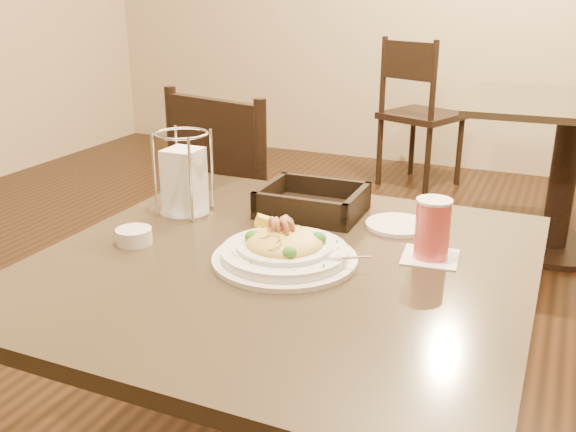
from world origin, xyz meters
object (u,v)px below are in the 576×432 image
at_px(side_plate, 398,225).
at_px(butter_ramekin, 134,236).
at_px(pasta_bowl, 285,249).
at_px(dining_chair_near, 246,221).
at_px(bread_basket, 312,204).
at_px(main_table, 284,364).
at_px(napkin_caddy, 184,179).
at_px(dining_chair_far, 418,109).
at_px(background_table, 567,150).
at_px(drink_glass, 432,229).

xyz_separation_m(side_plate, butter_ramekin, (-0.46, -0.31, 0.01)).
relative_size(pasta_bowl, butter_ramekin, 4.18).
bearing_deg(side_plate, dining_chair_near, 142.85).
bearing_deg(pasta_bowl, bread_basket, 100.99).
xyz_separation_m(main_table, napkin_caddy, (-0.31, 0.15, 0.31)).
relative_size(pasta_bowl, bread_basket, 1.33).
bearing_deg(napkin_caddy, dining_chair_near, 104.71).
bearing_deg(dining_chair_far, butter_ramekin, 113.20).
distance_m(background_table, napkin_caddy, 2.17).
bearing_deg(pasta_bowl, napkin_caddy, 153.50).
height_order(pasta_bowl, napkin_caddy, napkin_caddy).
relative_size(pasta_bowl, napkin_caddy, 1.59).
bearing_deg(dining_chair_far, drink_glass, 124.45).
height_order(bread_basket, side_plate, bread_basket).
bearing_deg(side_plate, background_table, 80.46).
bearing_deg(butter_ramekin, dining_chair_far, 91.88).
bearing_deg(napkin_caddy, butter_ramekin, -88.74).
bearing_deg(drink_glass, dining_chair_near, 139.80).
xyz_separation_m(main_table, background_table, (0.47, 2.15, 0.00)).
distance_m(bread_basket, napkin_caddy, 0.29).
bearing_deg(pasta_bowl, side_plate, 60.88).
bearing_deg(side_plate, butter_ramekin, -146.37).
height_order(napkin_caddy, butter_ramekin, napkin_caddy).
bearing_deg(dining_chair_far, bread_basket, 118.94).
distance_m(dining_chair_near, butter_ramekin, 0.82).
bearing_deg(dining_chair_far, pasta_bowl, 119.25).
bearing_deg(drink_glass, butter_ramekin, -163.19).
bearing_deg(background_table, main_table, -102.38).
height_order(dining_chair_far, side_plate, dining_chair_far).
bearing_deg(background_table, napkin_caddy, -111.34).
height_order(main_table, pasta_bowl, pasta_bowl).
height_order(drink_glass, side_plate, drink_glass).
xyz_separation_m(dining_chair_far, bread_basket, (0.36, -2.66, 0.26)).
relative_size(drink_glass, side_plate, 0.85).
bearing_deg(main_table, butter_ramekin, -170.71).
relative_size(dining_chair_near, bread_basket, 4.12).
distance_m(drink_glass, bread_basket, 0.33).
height_order(background_table, side_plate, side_plate).
bearing_deg(bread_basket, background_table, 74.64).
relative_size(dining_chair_near, side_plate, 6.74).
xyz_separation_m(pasta_bowl, butter_ramekin, (-0.31, -0.04, -0.01)).
bearing_deg(pasta_bowl, main_table, 122.92).
height_order(pasta_bowl, drink_glass, drink_glass).
xyz_separation_m(napkin_caddy, butter_ramekin, (0.00, -0.20, -0.06)).
bearing_deg(napkin_caddy, background_table, 68.66).
bearing_deg(dining_chair_far, background_table, 159.63).
distance_m(dining_chair_near, side_plate, 0.81).
xyz_separation_m(drink_glass, side_plate, (-0.10, 0.14, -0.05)).
height_order(main_table, dining_chair_near, dining_chair_near).
height_order(bread_basket, butter_ramekin, bread_basket).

